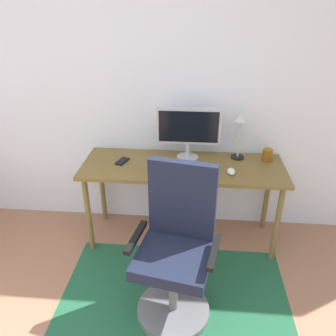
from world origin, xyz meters
name	(u,v)px	position (x,y,z in m)	size (l,w,h in m)	color
wall_back	(148,84)	(0.00, 2.20, 1.30)	(6.00, 0.10, 2.60)	white
area_rug	(174,300)	(0.30, 1.13, 0.00)	(1.64, 1.13, 0.01)	#205A3A
desk	(183,173)	(0.32, 1.85, 0.66)	(1.63, 0.56, 0.73)	brown
monitor	(188,129)	(0.35, 1.99, 0.99)	(0.52, 0.18, 0.43)	#B2B2B7
keyboard	(187,172)	(0.36, 1.71, 0.74)	(0.43, 0.13, 0.02)	black
computer_mouse	(231,171)	(0.70, 1.74, 0.75)	(0.06, 0.10, 0.03)	white
coffee_cup	(267,155)	(1.01, 2.00, 0.78)	(0.08, 0.08, 0.10)	#875011
cell_phone	(122,161)	(-0.18, 1.87, 0.74)	(0.07, 0.14, 0.01)	black
desk_lamp	(240,127)	(0.77, 2.02, 1.01)	(0.11, 0.11, 0.39)	black
office_chair	(176,256)	(0.32, 1.09, 0.46)	(0.59, 0.53, 1.07)	slate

